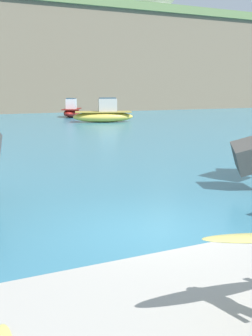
# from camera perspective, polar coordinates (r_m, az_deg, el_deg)

# --- Properties ---
(ground_plane) EXTENTS (400.00, 400.00, 0.00)m
(ground_plane) POSITION_cam_1_polar(r_m,az_deg,el_deg) (9.99, 2.95, -8.24)
(ground_plane) COLOR teal
(breakwater_jetty) EXTENTS (32.11, 8.61, 3.09)m
(breakwater_jetty) POSITION_cam_1_polar(r_m,az_deg,el_deg) (11.64, -5.42, 0.37)
(breakwater_jetty) COLOR gray
(breakwater_jetty) RESTS_ON ground
(boat_near_left) EXTENTS (6.17, 3.68, 2.40)m
(boat_near_left) POSITION_cam_1_polar(r_m,az_deg,el_deg) (42.16, -2.96, 7.13)
(boat_near_left) COLOR #EAC64C
(boat_near_left) RESTS_ON ground
(boat_near_right) EXTENTS (4.08, 5.51, 2.19)m
(boat_near_right) POSITION_cam_1_polar(r_m,az_deg,el_deg) (50.62, -7.21, 7.55)
(boat_near_right) COLOR maroon
(boat_near_right) RESTS_ON ground
(headland_bluff) EXTENTS (81.72, 44.84, 15.59)m
(headland_bluff) POSITION_cam_1_polar(r_m,az_deg,el_deg) (82.68, -9.92, 13.52)
(headland_bluff) COLOR #756651
(headland_bluff) RESTS_ON ground
(station_building_central) EXTENTS (8.40, 4.25, 5.82)m
(station_building_central) POSITION_cam_1_polar(r_m,az_deg,el_deg) (84.34, -9.83, 20.78)
(station_building_central) COLOR beige
(station_building_central) RESTS_ON headland_bluff
(station_building_east) EXTENTS (5.51, 6.58, 6.68)m
(station_building_east) POSITION_cam_1_polar(r_m,az_deg,el_deg) (84.71, -13.31, 20.91)
(station_building_east) COLOR #B2ADA3
(station_building_east) RESTS_ON headland_bluff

